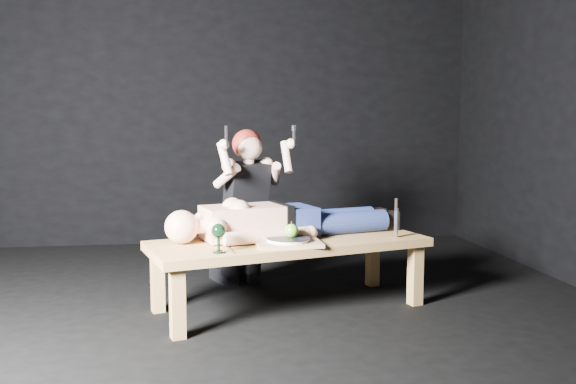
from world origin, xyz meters
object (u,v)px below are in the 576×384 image
at_px(kneeling_woman, 242,206).
at_px(goblet, 219,238).
at_px(carving_knife, 396,218).
at_px(lying_man, 289,216).
at_px(serving_tray, 288,243).
at_px(table, 289,274).

xyz_separation_m(kneeling_woman, goblet, (-0.20, -0.96, -0.06)).
relative_size(kneeling_woman, carving_knife, 4.62).
relative_size(lying_man, serving_tray, 4.50).
xyz_separation_m(table, kneeling_woman, (-0.26, 0.61, 0.37)).
bearing_deg(goblet, table, 37.59).
bearing_deg(carving_knife, table, 162.38).
bearing_deg(lying_man, goblet, -150.21).
distance_m(serving_tray, goblet, 0.46).
height_order(kneeling_woman, goblet, kneeling_woman).
xyz_separation_m(table, goblet, (-0.46, -0.35, 0.31)).
distance_m(table, kneeling_woman, 0.75).
height_order(serving_tray, goblet, goblet).
distance_m(kneeling_woman, carving_knife, 1.15).
xyz_separation_m(table, carving_knife, (0.70, -0.02, 0.35)).
bearing_deg(serving_tray, lying_man, 81.26).
bearing_deg(carving_knife, lying_man, 151.30).
xyz_separation_m(kneeling_woman, carving_knife, (0.96, -0.63, -0.01)).
bearing_deg(lying_man, serving_tray, -114.65).
height_order(goblet, carving_knife, carving_knife).
bearing_deg(lying_man, carving_knife, -28.70).
xyz_separation_m(table, serving_tray, (-0.03, -0.18, 0.24)).
bearing_deg(goblet, carving_knife, 15.92).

